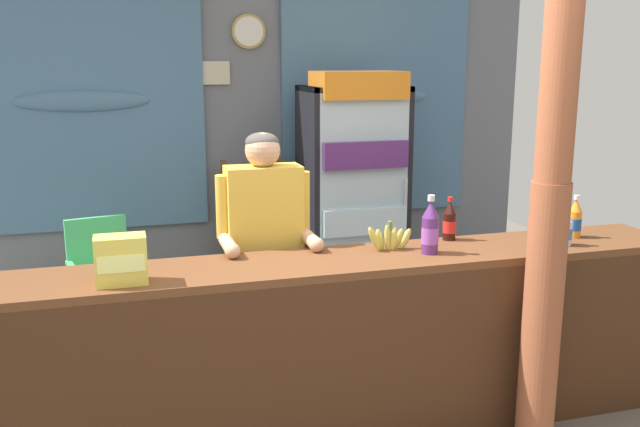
{
  "coord_description": "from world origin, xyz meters",
  "views": [
    {
      "loc": [
        -0.89,
        -2.77,
        1.94
      ],
      "look_at": [
        0.12,
        0.7,
        1.14
      ],
      "focal_mm": 39.12,
      "sensor_mm": 36.0,
      "label": 1
    }
  ],
  "objects_px": {
    "timber_post": "(551,194)",
    "shopkeeper": "(264,238)",
    "soda_bottle_cola": "(450,222)",
    "snack_box_instant_noodle": "(121,260)",
    "drink_fridge": "(353,181)",
    "soda_bottle_grape_soda": "(430,229)",
    "soda_bottle_water": "(565,229)",
    "bottle_shelf_rack": "(255,229)",
    "plastic_lawn_chair": "(102,272)",
    "soda_bottle_orange_soda": "(575,219)",
    "stall_counter": "(333,337)",
    "banana_bunch": "(389,239)"
  },
  "relations": [
    {
      "from": "stall_counter",
      "to": "soda_bottle_grape_soda",
      "type": "distance_m",
      "value": 0.75
    },
    {
      "from": "shopkeeper",
      "to": "timber_post",
      "type": "bearing_deg",
      "value": -33.31
    },
    {
      "from": "bottle_shelf_rack",
      "to": "soda_bottle_orange_soda",
      "type": "bearing_deg",
      "value": -55.55
    },
    {
      "from": "soda_bottle_water",
      "to": "soda_bottle_orange_soda",
      "type": "distance_m",
      "value": 0.21
    },
    {
      "from": "drink_fridge",
      "to": "snack_box_instant_noodle",
      "type": "bearing_deg",
      "value": -132.41
    },
    {
      "from": "bottle_shelf_rack",
      "to": "shopkeeper",
      "type": "distance_m",
      "value": 1.78
    },
    {
      "from": "bottle_shelf_rack",
      "to": "soda_bottle_grape_soda",
      "type": "distance_m",
      "value": 2.28
    },
    {
      "from": "plastic_lawn_chair",
      "to": "shopkeeper",
      "type": "relative_size",
      "value": 0.55
    },
    {
      "from": "drink_fridge",
      "to": "stall_counter",
      "type": "bearing_deg",
      "value": -111.67
    },
    {
      "from": "timber_post",
      "to": "snack_box_instant_noodle",
      "type": "distance_m",
      "value": 2.03
    },
    {
      "from": "shopkeeper",
      "to": "banana_bunch",
      "type": "distance_m",
      "value": 0.69
    },
    {
      "from": "plastic_lawn_chair",
      "to": "shopkeeper",
      "type": "bearing_deg",
      "value": -53.98
    },
    {
      "from": "shopkeeper",
      "to": "soda_bottle_grape_soda",
      "type": "height_order",
      "value": "shopkeeper"
    },
    {
      "from": "drink_fridge",
      "to": "banana_bunch",
      "type": "xyz_separation_m",
      "value": [
        -0.39,
        -1.73,
        -0.0
      ]
    },
    {
      "from": "timber_post",
      "to": "shopkeeper",
      "type": "xyz_separation_m",
      "value": [
        -1.23,
        0.81,
        -0.33
      ]
    },
    {
      "from": "soda_bottle_grape_soda",
      "to": "soda_bottle_orange_soda",
      "type": "height_order",
      "value": "soda_bottle_grape_soda"
    },
    {
      "from": "drink_fridge",
      "to": "soda_bottle_grape_soda",
      "type": "bearing_deg",
      "value": -96.65
    },
    {
      "from": "drink_fridge",
      "to": "snack_box_instant_noodle",
      "type": "relative_size",
      "value": 8.22
    },
    {
      "from": "timber_post",
      "to": "stall_counter",
      "type": "bearing_deg",
      "value": 164.49
    },
    {
      "from": "plastic_lawn_chair",
      "to": "soda_bottle_water",
      "type": "distance_m",
      "value": 3.06
    },
    {
      "from": "timber_post",
      "to": "soda_bottle_orange_soda",
      "type": "xyz_separation_m",
      "value": [
        0.47,
        0.44,
        -0.25
      ]
    },
    {
      "from": "soda_bottle_water",
      "to": "stall_counter",
      "type": "bearing_deg",
      "value": -179.17
    },
    {
      "from": "timber_post",
      "to": "snack_box_instant_noodle",
      "type": "bearing_deg",
      "value": 171.94
    },
    {
      "from": "stall_counter",
      "to": "banana_bunch",
      "type": "xyz_separation_m",
      "value": [
        0.37,
        0.19,
        0.43
      ]
    },
    {
      "from": "shopkeeper",
      "to": "soda_bottle_water",
      "type": "xyz_separation_m",
      "value": [
        1.55,
        -0.51,
        0.07
      ]
    },
    {
      "from": "drink_fridge",
      "to": "plastic_lawn_chair",
      "type": "distance_m",
      "value": 1.97
    },
    {
      "from": "soda_bottle_grape_soda",
      "to": "soda_bottle_cola",
      "type": "distance_m",
      "value": 0.32
    },
    {
      "from": "stall_counter",
      "to": "timber_post",
      "type": "xyz_separation_m",
      "value": [
        1.01,
        -0.28,
        0.72
      ]
    },
    {
      "from": "shopkeeper",
      "to": "snack_box_instant_noodle",
      "type": "xyz_separation_m",
      "value": [
        -0.76,
        -0.53,
        0.09
      ]
    },
    {
      "from": "timber_post",
      "to": "soda_bottle_grape_soda",
      "type": "bearing_deg",
      "value": 142.0
    },
    {
      "from": "drink_fridge",
      "to": "snack_box_instant_noodle",
      "type": "distance_m",
      "value": 2.6
    },
    {
      "from": "drink_fridge",
      "to": "soda_bottle_water",
      "type": "bearing_deg",
      "value": -73.79
    },
    {
      "from": "snack_box_instant_noodle",
      "to": "banana_bunch",
      "type": "relative_size",
      "value": 0.84
    },
    {
      "from": "drink_fridge",
      "to": "soda_bottle_water",
      "type": "xyz_separation_m",
      "value": [
        0.55,
        -1.9,
        0.03
      ]
    },
    {
      "from": "soda_bottle_water",
      "to": "soda_bottle_cola",
      "type": "bearing_deg",
      "value": 152.64
    },
    {
      "from": "shopkeeper",
      "to": "soda_bottle_cola",
      "type": "distance_m",
      "value": 1.03
    },
    {
      "from": "plastic_lawn_chair",
      "to": "soda_bottle_water",
      "type": "height_order",
      "value": "soda_bottle_water"
    },
    {
      "from": "soda_bottle_grape_soda",
      "to": "soda_bottle_orange_soda",
      "type": "xyz_separation_m",
      "value": [
        0.93,
        0.08,
        -0.03
      ]
    },
    {
      "from": "bottle_shelf_rack",
      "to": "plastic_lawn_chair",
      "type": "height_order",
      "value": "bottle_shelf_rack"
    },
    {
      "from": "shopkeeper",
      "to": "banana_bunch",
      "type": "bearing_deg",
      "value": -29.37
    },
    {
      "from": "bottle_shelf_rack",
      "to": "soda_bottle_grape_soda",
      "type": "xyz_separation_m",
      "value": [
        0.51,
        -2.17,
        0.48
      ]
    },
    {
      "from": "stall_counter",
      "to": "timber_post",
      "type": "relative_size",
      "value": 1.44
    },
    {
      "from": "bottle_shelf_rack",
      "to": "shopkeeper",
      "type": "height_order",
      "value": "shopkeeper"
    },
    {
      "from": "soda_bottle_cola",
      "to": "snack_box_instant_noodle",
      "type": "xyz_separation_m",
      "value": [
        -1.76,
        -0.3,
        0.01
      ]
    },
    {
      "from": "shopkeeper",
      "to": "soda_bottle_water",
      "type": "distance_m",
      "value": 1.63
    },
    {
      "from": "soda_bottle_grape_soda",
      "to": "soda_bottle_water",
      "type": "xyz_separation_m",
      "value": [
        0.77,
        -0.06,
        -0.04
      ]
    },
    {
      "from": "plastic_lawn_chair",
      "to": "snack_box_instant_noodle",
      "type": "height_order",
      "value": "snack_box_instant_noodle"
    },
    {
      "from": "bottle_shelf_rack",
      "to": "drink_fridge",
      "type": "bearing_deg",
      "value": -24.28
    },
    {
      "from": "soda_bottle_water",
      "to": "shopkeeper",
      "type": "bearing_deg",
      "value": 161.65
    },
    {
      "from": "bottle_shelf_rack",
      "to": "soda_bottle_cola",
      "type": "xyz_separation_m",
      "value": [
        0.73,
        -1.95,
        0.45
      ]
    }
  ]
}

